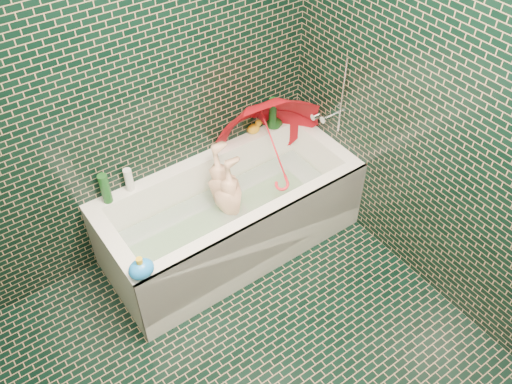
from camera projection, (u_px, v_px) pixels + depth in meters
wall_back at (119, 87)px, 2.98m from camera, size 2.80×0.00×2.80m
wall_right at (478, 129)px, 2.71m from camera, size 0.00×2.80×2.80m
bathtub at (232, 222)px, 3.66m from camera, size 1.70×0.75×0.55m
bath_mat at (231, 226)px, 3.71m from camera, size 1.35×0.47×0.01m
water at (230, 212)px, 3.61m from camera, size 1.48×0.53×0.00m
faucet at (330, 113)px, 3.62m from camera, size 0.18×0.19×0.55m
child at (230, 206)px, 3.64m from camera, size 0.99×0.49×0.26m
umbrella at (274, 146)px, 3.65m from camera, size 1.05×1.11×1.03m
soap_bottle_a at (298, 119)px, 3.95m from camera, size 0.12×0.12×0.23m
soap_bottle_b at (285, 121)px, 3.92m from camera, size 0.11×0.11×0.20m
soap_bottle_c at (280, 127)px, 3.88m from camera, size 0.17×0.17×0.16m
bottle_right_tall at (273, 113)px, 3.79m from camera, size 0.07×0.07×0.24m
bottle_right_pump at (296, 108)px, 3.91m from camera, size 0.06×0.06×0.16m
bottle_left_tall at (105, 189)px, 3.26m from camera, size 0.07×0.07×0.21m
bottle_left_short at (129, 180)px, 3.35m from camera, size 0.07×0.07×0.16m
rubber_duck at (254, 128)px, 3.80m from camera, size 0.12×0.10×0.10m
bath_toy at (141, 269)px, 2.88m from camera, size 0.14×0.12×0.14m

